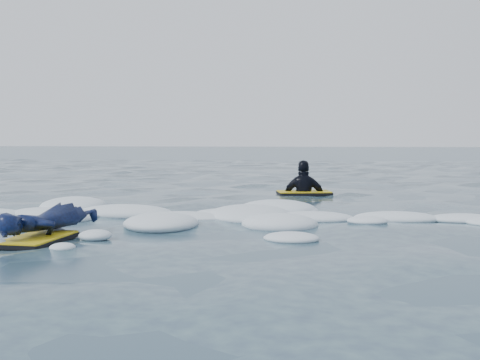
# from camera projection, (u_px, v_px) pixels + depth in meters

# --- Properties ---
(ground) EXTENTS (120.00, 120.00, 0.00)m
(ground) POSITION_uv_depth(u_px,v_px,m) (189.00, 238.00, 6.63)
(ground) COLOR #1D3846
(ground) RESTS_ON ground
(foam_band) EXTENTS (12.00, 3.10, 0.30)m
(foam_band) POSITION_uv_depth(u_px,v_px,m) (206.00, 224.00, 7.65)
(foam_band) COLOR white
(foam_band) RESTS_ON ground
(prone_woman_unit) EXTENTS (0.82, 1.48, 0.36)m
(prone_woman_unit) POSITION_uv_depth(u_px,v_px,m) (47.00, 223.00, 6.51)
(prone_woman_unit) COLOR black
(prone_woman_unit) RESTS_ON ground
(waiting_rider_unit) EXTENTS (1.11, 0.76, 1.52)m
(waiting_rider_unit) POSITION_uv_depth(u_px,v_px,m) (304.00, 199.00, 11.47)
(waiting_rider_unit) COLOR black
(waiting_rider_unit) RESTS_ON ground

